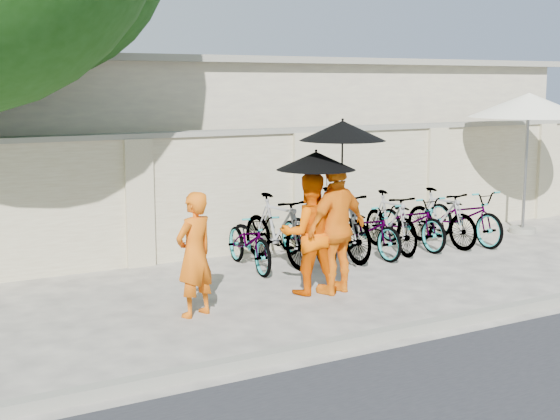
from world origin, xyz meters
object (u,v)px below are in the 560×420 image
monk_center (309,234)px  patio_umbrella (529,107)px  monk_right (337,228)px  monk_left (195,254)px

monk_center → patio_umbrella: patio_umbrella is taller
monk_center → patio_umbrella: 6.32m
monk_right → monk_left: bearing=-13.3°
monk_center → patio_umbrella: size_ratio=0.62×
monk_center → monk_right: (0.34, -0.16, 0.07)m
monk_left → monk_right: monk_right is taller
monk_left → patio_umbrella: bearing=172.8°
monk_left → monk_center: 1.78m
monk_center → patio_umbrella: (5.89, 1.66, 1.58)m
monk_left → monk_right: bearing=159.9°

